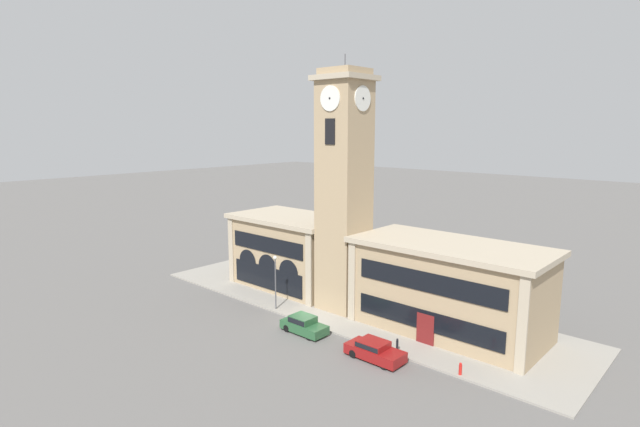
% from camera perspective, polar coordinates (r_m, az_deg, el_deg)
% --- Properties ---
extents(ground_plane, '(300.00, 300.00, 0.00)m').
position_cam_1_polar(ground_plane, '(44.18, -1.62, -12.51)').
color(ground_plane, '#605E5B').
extents(sidewalk_kerb, '(43.00, 12.23, 0.15)m').
position_cam_1_polar(sidewalk_kerb, '(48.46, 3.44, -10.37)').
color(sidewalk_kerb, gray).
rests_on(sidewalk_kerb, ground_plane).
extents(clock_tower, '(4.53, 4.53, 23.03)m').
position_cam_1_polar(clock_tower, '(45.06, 2.76, 2.41)').
color(clock_tower, tan).
rests_on(clock_tower, ground_plane).
extents(town_hall_left_wing, '(12.95, 7.77, 7.65)m').
position_cam_1_polar(town_hall_left_wing, '(53.07, -3.22, -4.31)').
color(town_hall_left_wing, tan).
rests_on(town_hall_left_wing, ground_plane).
extents(town_hall_right_wing, '(15.98, 7.77, 7.55)m').
position_cam_1_polar(town_hall_right_wing, '(42.64, 14.49, -8.22)').
color(town_hall_right_wing, tan).
rests_on(town_hall_right_wing, ground_plane).
extents(parked_car_near, '(4.04, 1.80, 1.44)m').
position_cam_1_polar(parked_car_near, '(42.17, -1.87, -12.54)').
color(parked_car_near, '#285633').
rests_on(parked_car_near, ground_plane).
extents(parked_car_mid, '(4.42, 1.91, 1.39)m').
position_cam_1_polar(parked_car_mid, '(37.98, 6.23, -15.24)').
color(parked_car_mid, maroon).
rests_on(parked_car_mid, ground_plane).
extents(street_lamp, '(0.36, 0.36, 5.08)m').
position_cam_1_polar(street_lamp, '(46.27, -5.13, -6.85)').
color(street_lamp, '#4C4C51').
rests_on(street_lamp, sidewalk_kerb).
extents(bollard, '(0.18, 0.18, 1.06)m').
position_cam_1_polar(bollard, '(39.05, 8.82, -14.66)').
color(bollard, black).
rests_on(bollard, sidewalk_kerb).
extents(fire_hydrant, '(0.22, 0.22, 0.87)m').
position_cam_1_polar(fire_hydrant, '(36.77, 15.75, -16.71)').
color(fire_hydrant, red).
rests_on(fire_hydrant, sidewalk_kerb).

